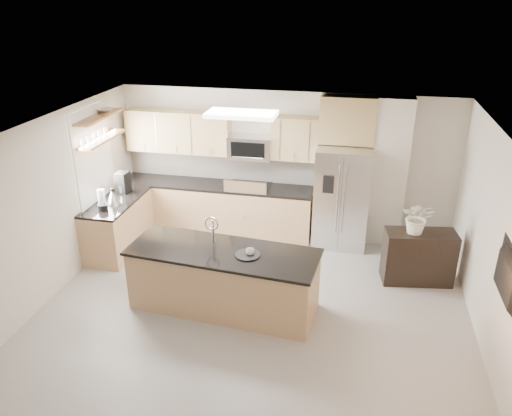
% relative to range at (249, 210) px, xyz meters
% --- Properties ---
extents(floor, '(6.50, 6.50, 0.00)m').
position_rel_range_xyz_m(floor, '(0.60, -2.92, -0.47)').
color(floor, '#A09E98').
rests_on(floor, ground).
extents(ceiling, '(6.00, 6.50, 0.02)m').
position_rel_range_xyz_m(ceiling, '(0.60, -2.92, 2.13)').
color(ceiling, silver).
rests_on(ceiling, wall_back).
extents(wall_back, '(6.00, 0.02, 2.60)m').
position_rel_range_xyz_m(wall_back, '(0.60, 0.33, 0.83)').
color(wall_back, beige).
rests_on(wall_back, floor).
extents(wall_left, '(0.02, 6.50, 2.60)m').
position_rel_range_xyz_m(wall_left, '(-2.40, -2.92, 0.83)').
color(wall_left, beige).
rests_on(wall_left, floor).
extents(wall_right, '(0.02, 6.50, 2.60)m').
position_rel_range_xyz_m(wall_right, '(3.60, -2.92, 0.83)').
color(wall_right, beige).
rests_on(wall_right, floor).
extents(back_counter, '(3.55, 0.66, 1.44)m').
position_rel_range_xyz_m(back_counter, '(-0.63, 0.01, -0.00)').
color(back_counter, tan).
rests_on(back_counter, floor).
extents(left_counter, '(0.66, 1.50, 0.92)m').
position_rel_range_xyz_m(left_counter, '(-2.07, -1.07, -0.01)').
color(left_counter, tan).
rests_on(left_counter, floor).
extents(range, '(0.76, 0.64, 1.14)m').
position_rel_range_xyz_m(range, '(0.00, 0.00, 0.00)').
color(range, black).
rests_on(range, floor).
extents(upper_cabinets, '(3.50, 0.33, 0.75)m').
position_rel_range_xyz_m(upper_cabinets, '(-0.70, 0.16, 1.35)').
color(upper_cabinets, tan).
rests_on(upper_cabinets, wall_back).
extents(microwave, '(0.76, 0.40, 0.40)m').
position_rel_range_xyz_m(microwave, '(0.00, 0.12, 1.16)').
color(microwave, silver).
rests_on(microwave, upper_cabinets).
extents(refrigerator, '(0.92, 0.78, 1.78)m').
position_rel_range_xyz_m(refrigerator, '(1.66, -0.05, 0.42)').
color(refrigerator, silver).
rests_on(refrigerator, floor).
extents(partition_column, '(0.60, 0.30, 2.60)m').
position_rel_range_xyz_m(partition_column, '(2.42, 0.18, 0.83)').
color(partition_column, silver).
rests_on(partition_column, floor).
extents(window, '(0.04, 1.15, 1.65)m').
position_rel_range_xyz_m(window, '(-2.38, -1.07, 1.18)').
color(window, white).
rests_on(window, wall_left).
extents(shelf_lower, '(0.30, 1.20, 0.04)m').
position_rel_range_xyz_m(shelf_lower, '(-2.25, -0.97, 1.48)').
color(shelf_lower, olive).
rests_on(shelf_lower, wall_left).
extents(shelf_upper, '(0.30, 1.20, 0.04)m').
position_rel_range_xyz_m(shelf_upper, '(-2.25, -0.97, 1.85)').
color(shelf_upper, olive).
rests_on(shelf_upper, wall_left).
extents(ceiling_fixture, '(1.00, 0.50, 0.06)m').
position_rel_range_xyz_m(ceiling_fixture, '(0.20, -1.32, 2.09)').
color(ceiling_fixture, white).
rests_on(ceiling_fixture, ceiling).
extents(island, '(2.71, 1.19, 1.34)m').
position_rel_range_xyz_m(island, '(0.17, -2.38, -0.01)').
color(island, tan).
rests_on(island, floor).
extents(credenza, '(1.11, 0.59, 0.84)m').
position_rel_range_xyz_m(credenza, '(2.92, -1.09, -0.05)').
color(credenza, black).
rests_on(credenza, floor).
extents(cup, '(0.14, 0.14, 0.09)m').
position_rel_range_xyz_m(cup, '(0.56, -2.41, 0.48)').
color(cup, white).
rests_on(cup, island).
extents(platter, '(0.41, 0.41, 0.02)m').
position_rel_range_xyz_m(platter, '(0.53, -2.44, 0.45)').
color(platter, black).
rests_on(platter, island).
extents(blender, '(0.15, 0.15, 0.36)m').
position_rel_range_xyz_m(blender, '(-2.07, -1.49, 0.60)').
color(blender, black).
rests_on(blender, left_counter).
extents(kettle, '(0.23, 0.23, 0.29)m').
position_rel_range_xyz_m(kettle, '(-2.02, -1.24, 0.57)').
color(kettle, silver).
rests_on(kettle, left_counter).
extents(coffee_maker, '(0.21, 0.25, 0.37)m').
position_rel_range_xyz_m(coffee_maker, '(-2.09, -0.70, 0.62)').
color(coffee_maker, black).
rests_on(coffee_maker, left_counter).
extents(bowl, '(0.35, 0.35, 0.08)m').
position_rel_range_xyz_m(bowl, '(-2.25, -0.73, 1.90)').
color(bowl, silver).
rests_on(bowl, shelf_upper).
extents(flower_vase, '(0.77, 0.69, 0.77)m').
position_rel_range_xyz_m(flower_vase, '(2.82, -1.12, 0.75)').
color(flower_vase, white).
rests_on(flower_vase, credenza).
extents(television, '(0.14, 1.08, 0.62)m').
position_rel_range_xyz_m(television, '(3.51, -3.12, 0.88)').
color(television, black).
rests_on(television, wall_right).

